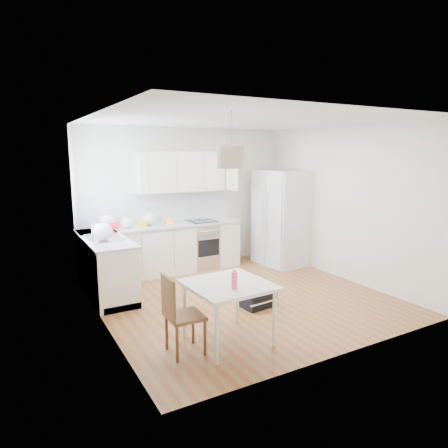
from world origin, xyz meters
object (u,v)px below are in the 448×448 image
refrigerator (282,218)px  gym_bag (258,299)px  dining_table (228,290)px  dining_chair (185,314)px

refrigerator → gym_bag: bearing=-138.9°
dining_table → refrigerator: bearing=40.1°
dining_chair → dining_table: bearing=1.6°
dining_table → gym_bag: size_ratio=1.98×
refrigerator → dining_table: 3.59m
refrigerator → dining_chair: refrigerator is taller
dining_table → dining_chair: bearing=177.9°
refrigerator → dining_table: (-2.63, -2.42, -0.29)m
refrigerator → gym_bag: 2.53m
dining_table → dining_chair: dining_chair is taller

